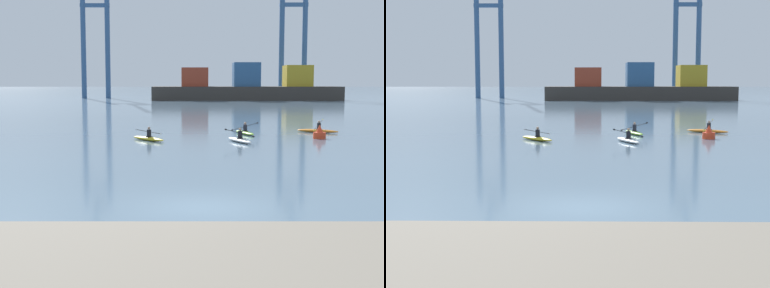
% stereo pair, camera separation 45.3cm
% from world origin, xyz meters
% --- Properties ---
extents(ground_plane, '(800.00, 800.00, 0.00)m').
position_xyz_m(ground_plane, '(0.00, 0.00, 0.00)').
color(ground_plane, slate).
extents(container_barge, '(40.37, 9.16, 8.04)m').
position_xyz_m(container_barge, '(11.55, 104.18, 2.65)').
color(container_barge, '#38332D').
rests_on(container_barge, ground).
extents(gantry_crane_west, '(6.97, 14.98, 35.33)m').
position_xyz_m(gantry_crane_west, '(-23.33, 117.54, 17.29)').
color(gantry_crane_west, '#335684').
rests_on(gantry_crane_west, ground).
extents(gantry_crane_west_mid, '(6.60, 17.82, 36.41)m').
position_xyz_m(gantry_crane_west_mid, '(23.46, 115.05, 17.56)').
color(gantry_crane_west_mid, '#335684').
rests_on(gantry_crane_west_mid, ground).
extents(channel_buoy, '(0.90, 0.90, 1.00)m').
position_xyz_m(channel_buoy, '(8.77, 21.92, 0.36)').
color(channel_buoy, red).
rests_on(channel_buoy, ground).
extents(kayak_lime, '(2.16, 3.43, 0.95)m').
position_xyz_m(kayak_lime, '(3.75, 25.07, 0.17)').
color(kayak_lime, '#7ABC2D').
rests_on(kayak_lime, ground).
extents(kayak_yellow, '(2.65, 2.99, 0.95)m').
position_xyz_m(kayak_yellow, '(-3.29, 20.58, 0.17)').
color(kayak_yellow, yellow).
rests_on(kayak_yellow, ground).
extents(kayak_orange, '(3.19, 2.33, 1.05)m').
position_xyz_m(kayak_orange, '(9.70, 26.65, 0.17)').
color(kayak_orange, orange).
rests_on(kayak_orange, ground).
extents(kayak_white, '(2.11, 3.40, 0.96)m').
position_xyz_m(kayak_white, '(2.88, 19.54, 0.17)').
color(kayak_white, silver).
rests_on(kayak_white, ground).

